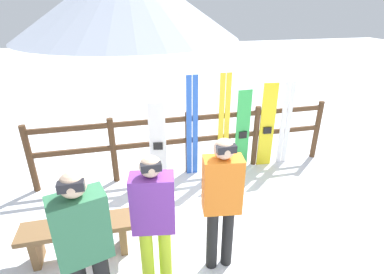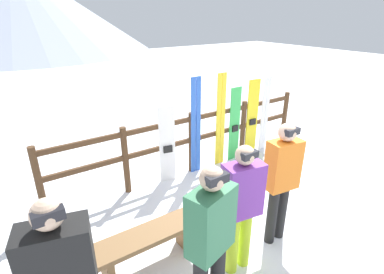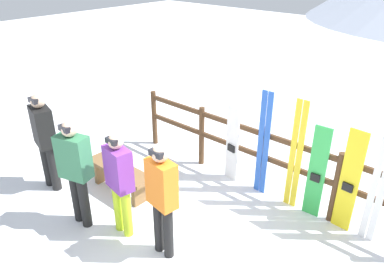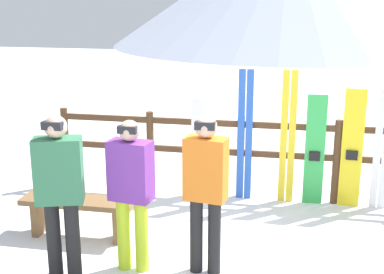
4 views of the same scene
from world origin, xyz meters
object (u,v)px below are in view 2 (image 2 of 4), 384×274
(person_orange, at_px, (282,176))
(ski_pair_blue, at_px, (196,127))
(ski_pair_yellow, at_px, (221,121))
(person_purple, at_px, (242,202))
(bench, at_px, (148,241))
(snowboard_green, at_px, (235,125))
(snowboard_yellow, at_px, (252,118))
(ski_pair_white, at_px, (265,114))
(person_plaid_green, at_px, (210,236))
(snowboard_white, at_px, (167,145))

(person_orange, relative_size, ski_pair_blue, 0.91)
(ski_pair_yellow, bearing_deg, person_purple, -124.17)
(ski_pair_yellow, bearing_deg, bench, -146.04)
(bench, relative_size, snowboard_green, 0.89)
(person_purple, bearing_deg, person_orange, 6.77)
(ski_pair_blue, distance_m, snowboard_yellow, 1.37)
(bench, distance_m, ski_pair_white, 3.80)
(person_plaid_green, distance_m, ski_pair_white, 4.03)
(snowboard_green, bearing_deg, ski_pair_blue, 179.78)
(person_orange, xyz_separation_m, ski_pair_white, (1.90, 2.05, -0.16))
(person_purple, xyz_separation_m, ski_pair_white, (2.62, 2.13, -0.12))
(snowboard_white, bearing_deg, ski_pair_white, 0.09)
(snowboard_white, distance_m, snowboard_yellow, 1.96)
(person_plaid_green, distance_m, person_orange, 1.38)
(person_orange, xyz_separation_m, snowboard_white, (-0.41, 2.04, -0.26))
(person_purple, distance_m, snowboard_white, 2.16)
(person_purple, distance_m, ski_pair_yellow, 2.58)
(snowboard_yellow, bearing_deg, snowboard_green, -179.99)
(person_orange, height_order, ski_pair_white, person_orange)
(snowboard_yellow, bearing_deg, ski_pair_yellow, 179.76)
(bench, height_order, person_purple, person_purple)
(bench, distance_m, snowboard_white, 1.93)
(person_plaid_green, xyz_separation_m, snowboard_yellow, (2.88, 2.40, -0.17))
(snowboard_white, bearing_deg, person_purple, -98.17)
(ski_pair_yellow, bearing_deg, ski_pair_white, -0.00)
(bench, bearing_deg, ski_pair_yellow, 33.96)
(person_purple, xyz_separation_m, snowboard_yellow, (2.26, 2.13, -0.12))
(snowboard_yellow, bearing_deg, snowboard_white, -179.99)
(person_orange, relative_size, person_purple, 1.04)
(bench, xyz_separation_m, person_orange, (1.54, -0.52, 0.60))
(snowboard_green, bearing_deg, bench, -149.80)
(bench, bearing_deg, snowboard_yellow, 26.34)
(snowboard_green, xyz_separation_m, ski_pair_white, (0.82, 0.00, 0.05))
(ski_pair_blue, bearing_deg, snowboard_green, -0.22)
(person_purple, xyz_separation_m, ski_pair_blue, (0.89, 2.13, -0.02))
(bench, relative_size, ski_pair_yellow, 0.74)
(ski_pair_blue, height_order, ski_pair_white, ski_pair_blue)
(snowboard_white, relative_size, ski_pair_yellow, 0.77)
(snowboard_white, bearing_deg, snowboard_green, 0.00)
(bench, relative_size, person_purple, 0.84)
(person_orange, distance_m, ski_pair_white, 2.80)
(person_orange, bearing_deg, snowboard_green, 62.13)
(ski_pair_blue, xyz_separation_m, snowboard_yellow, (1.37, -0.00, -0.11))
(bench, height_order, person_plaid_green, person_plaid_green)
(ski_pair_blue, distance_m, ski_pair_yellow, 0.56)
(bench, distance_m, ski_pair_blue, 2.36)
(ski_pair_yellow, relative_size, snowboard_green, 1.21)
(bench, xyz_separation_m, snowboard_white, (1.13, 1.53, 0.34))
(snowboard_white, height_order, ski_pair_white, ski_pair_white)
(bench, distance_m, person_purple, 1.16)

